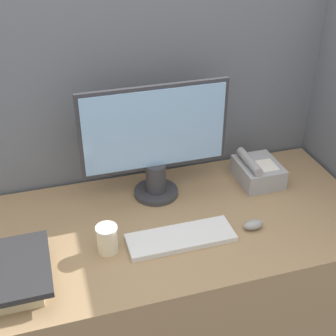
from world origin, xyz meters
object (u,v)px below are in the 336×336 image
at_px(monitor, 155,142).
at_px(desk_telephone, 257,171).
at_px(mouse, 253,225).
at_px(keyboard, 181,238).
at_px(coffee_cup, 107,239).
at_px(book_stack, 12,273).

relative_size(monitor, desk_telephone, 2.87).
height_order(monitor, mouse, monitor).
bearing_deg(mouse, desk_telephone, 62.01).
bearing_deg(keyboard, monitor, 91.52).
height_order(monitor, keyboard, monitor).
xyz_separation_m(coffee_cup, desk_telephone, (0.68, 0.25, -0.00)).
relative_size(mouse, book_stack, 0.25).
height_order(keyboard, book_stack, book_stack).
relative_size(monitor, coffee_cup, 5.60).
bearing_deg(keyboard, coffee_cup, 175.76).
relative_size(coffee_cup, book_stack, 0.35).
relative_size(keyboard, coffee_cup, 3.73).
xyz_separation_m(mouse, book_stack, (-0.84, -0.03, 0.02)).
distance_m(coffee_cup, book_stack, 0.32).
bearing_deg(mouse, coffee_cup, 176.21).
bearing_deg(monitor, coffee_cup, -131.33).
bearing_deg(book_stack, keyboard, 4.33).
relative_size(book_stack, desk_telephone, 1.47).
xyz_separation_m(monitor, book_stack, (-0.56, -0.34, -0.20)).
xyz_separation_m(keyboard, mouse, (0.27, -0.02, 0.01)).
bearing_deg(monitor, keyboard, -88.48).
xyz_separation_m(mouse, desk_telephone, (0.15, 0.29, 0.03)).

